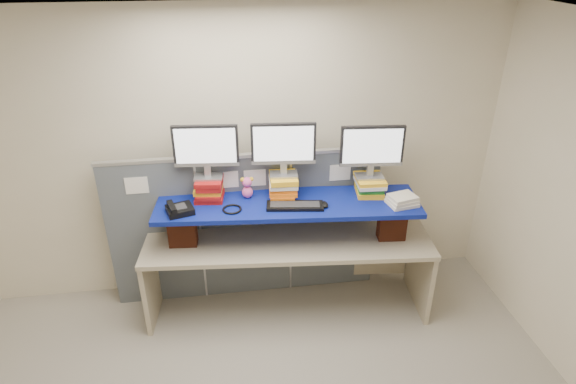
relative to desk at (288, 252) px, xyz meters
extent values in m
cube|color=#EEE2C4|center=(-0.37, -1.48, 0.76)|extent=(5.00, 4.00, 2.80)
cube|color=silver|center=(-0.37, -1.48, 2.16)|extent=(5.00, 4.00, 0.01)
cube|color=#4E555C|center=(-1.23, 0.30, 0.11)|extent=(0.85, 0.05, 1.50)
cube|color=#4E555C|center=(-0.37, 0.30, 0.11)|extent=(0.85, 0.05, 1.50)
cube|color=#4E555C|center=(0.50, 0.30, 0.11)|extent=(0.85, 0.05, 1.50)
cube|color=silver|center=(-0.37, 0.30, 0.88)|extent=(2.60, 0.06, 0.03)
cube|color=white|center=(-1.32, 0.27, 0.66)|extent=(0.20, 0.00, 0.16)
cube|color=white|center=(-0.52, 0.27, 0.66)|extent=(0.20, 0.00, 0.16)
cube|color=white|center=(-0.27, 0.27, 0.66)|extent=(0.20, 0.00, 0.16)
cube|color=white|center=(0.53, 0.27, 0.66)|extent=(0.20, 0.00, 0.16)
cube|color=#BAAC8E|center=(0.00, 0.00, 0.14)|extent=(2.67, 1.00, 0.04)
cube|color=#BAAC8E|center=(-1.28, 0.12, -0.26)|extent=(0.11, 0.71, 0.75)
cube|color=#BAAC8E|center=(1.28, -0.12, -0.26)|extent=(0.11, 0.71, 0.75)
cube|color=maroon|center=(-0.94, 0.04, 0.33)|extent=(0.26, 0.16, 0.33)
cube|color=maroon|center=(0.93, -0.14, 0.33)|extent=(0.26, 0.16, 0.33)
cube|color=navy|center=(0.00, 0.00, 0.52)|extent=(2.37, 0.79, 0.04)
cube|color=#A81413|center=(-0.68, 0.18, 0.56)|extent=(0.28, 0.31, 0.04)
cube|color=#A81413|center=(-0.68, 0.17, 0.59)|extent=(0.25, 0.30, 0.03)
cube|color=yellow|center=(-0.69, 0.19, 0.63)|extent=(0.27, 0.29, 0.04)
cube|color=#A81413|center=(-0.67, 0.18, 0.68)|extent=(0.25, 0.30, 0.04)
cube|color=#A81413|center=(-0.68, 0.17, 0.72)|extent=(0.26, 0.31, 0.04)
cube|color=orange|center=(-0.03, 0.12, 0.56)|extent=(0.24, 0.30, 0.05)
cube|color=orange|center=(-0.02, 0.13, 0.60)|extent=(0.28, 0.31, 0.03)
cube|color=orange|center=(-0.03, 0.13, 0.64)|extent=(0.27, 0.29, 0.04)
cube|color=silver|center=(-0.03, 0.12, 0.67)|extent=(0.27, 0.28, 0.04)
cube|color=yellow|center=(-0.02, 0.12, 0.72)|extent=(0.25, 0.29, 0.05)
cube|color=yellow|center=(0.76, 0.06, 0.56)|extent=(0.27, 0.31, 0.05)
cube|color=#228129|center=(0.76, 0.06, 0.61)|extent=(0.25, 0.29, 0.05)
cube|color=silver|center=(0.75, 0.04, 0.65)|extent=(0.26, 0.30, 0.03)
cube|color=yellow|center=(0.75, 0.05, 0.69)|extent=(0.27, 0.31, 0.03)
cube|color=#9A9A9E|center=(-0.68, 0.18, 0.75)|extent=(0.26, 0.18, 0.02)
cube|color=#9A9A9E|center=(-0.68, 0.18, 0.80)|extent=(0.06, 0.05, 0.10)
cube|color=black|center=(-0.68, 0.18, 1.04)|extent=(0.56, 0.09, 0.37)
cube|color=white|center=(-0.68, 0.16, 1.04)|extent=(0.51, 0.05, 0.32)
cube|color=#9A9A9E|center=(-0.02, 0.12, 0.75)|extent=(0.26, 0.18, 0.02)
cube|color=#9A9A9E|center=(-0.02, 0.12, 0.81)|extent=(0.06, 0.05, 0.10)
cube|color=black|center=(-0.02, 0.12, 1.04)|extent=(0.56, 0.09, 0.37)
cube|color=white|center=(-0.02, 0.10, 1.04)|extent=(0.51, 0.05, 0.32)
cube|color=#9A9A9E|center=(0.75, 0.05, 0.71)|extent=(0.26, 0.18, 0.02)
cube|color=#9A9A9E|center=(0.75, 0.05, 0.77)|extent=(0.06, 0.05, 0.10)
cube|color=black|center=(0.75, 0.05, 1.00)|extent=(0.56, 0.09, 0.37)
cube|color=white|center=(0.75, 0.03, 1.00)|extent=(0.51, 0.05, 0.32)
cube|color=black|center=(0.05, -0.10, 0.55)|extent=(0.51, 0.23, 0.03)
cube|color=#2B2B2D|center=(0.05, -0.10, 0.57)|extent=(0.44, 0.17, 0.00)
ellipsoid|color=black|center=(0.30, -0.12, 0.55)|extent=(0.08, 0.12, 0.03)
cube|color=black|center=(-0.93, -0.05, 0.56)|extent=(0.26, 0.25, 0.05)
cube|color=#2B2B2D|center=(-0.93, -0.05, 0.59)|extent=(0.13, 0.13, 0.01)
cube|color=black|center=(-1.00, -0.07, 0.61)|extent=(0.10, 0.20, 0.04)
torus|color=black|center=(-0.50, -0.07, 0.55)|extent=(0.19, 0.19, 0.02)
ellipsoid|color=#FF61B5|center=(-0.35, 0.14, 0.59)|extent=(0.10, 0.09, 0.11)
sphere|color=#FF61B5|center=(-0.35, 0.14, 0.69)|extent=(0.09, 0.09, 0.09)
sphere|color=gold|center=(-0.39, 0.14, 0.72)|extent=(0.04, 0.04, 0.04)
sphere|color=gold|center=(-0.31, 0.14, 0.72)|extent=(0.04, 0.04, 0.04)
cube|color=#F2E9CE|center=(0.98, -0.19, 0.55)|extent=(0.28, 0.24, 0.03)
cube|color=#F2E9CE|center=(0.98, -0.19, 0.58)|extent=(0.27, 0.23, 0.03)
cube|color=#F2E9CE|center=(0.98, -0.19, 0.61)|extent=(0.26, 0.22, 0.03)
camera|label=1|loc=(-0.54, -3.69, 2.58)|focal=30.00mm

